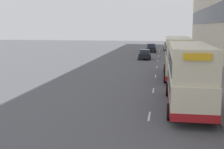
{
  "coord_description": "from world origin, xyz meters",
  "views": [
    {
      "loc": [
        0.73,
        -8.41,
        5.49
      ],
      "look_at": [
        -4.11,
        21.19,
        0.83
      ],
      "focal_mm": 50.0,
      "sensor_mm": 36.0,
      "label": 1
    }
  ],
  "objects_px": {
    "car_0": "(168,46)",
    "car_1": "(145,54)",
    "double_decker_bus_near": "(189,75)",
    "car_3": "(173,50)",
    "double_decker_bus_ahead": "(178,57)",
    "car_2": "(151,48)"
  },
  "relations": [
    {
      "from": "car_0",
      "to": "car_3",
      "type": "xyz_separation_m",
      "value": [
        0.81,
        -10.05,
        -0.01
      ]
    },
    {
      "from": "car_1",
      "to": "double_decker_bus_near",
      "type": "bearing_deg",
      "value": 98.69
    },
    {
      "from": "double_decker_bus_near",
      "to": "car_1",
      "type": "bearing_deg",
      "value": 98.69
    },
    {
      "from": "car_0",
      "to": "double_decker_bus_ahead",
      "type": "bearing_deg",
      "value": -89.27
    },
    {
      "from": "car_3",
      "to": "car_2",
      "type": "bearing_deg",
      "value": 138.74
    },
    {
      "from": "double_decker_bus_near",
      "to": "car_2",
      "type": "height_order",
      "value": "double_decker_bus_near"
    },
    {
      "from": "car_2",
      "to": "car_3",
      "type": "xyz_separation_m",
      "value": [
        4.31,
        -3.78,
        -0.0
      ]
    },
    {
      "from": "double_decker_bus_near",
      "to": "car_3",
      "type": "distance_m",
      "value": 41.7
    },
    {
      "from": "double_decker_bus_near",
      "to": "car_2",
      "type": "bearing_deg",
      "value": 95.24
    },
    {
      "from": "car_0",
      "to": "car_3",
      "type": "height_order",
      "value": "car_0"
    },
    {
      "from": "double_decker_bus_near",
      "to": "car_1",
      "type": "relative_size",
      "value": 2.62
    },
    {
      "from": "car_1",
      "to": "car_3",
      "type": "bearing_deg",
      "value": -114.24
    },
    {
      "from": "double_decker_bus_ahead",
      "to": "car_3",
      "type": "relative_size",
      "value": 2.45
    },
    {
      "from": "car_0",
      "to": "car_1",
      "type": "distance_m",
      "value": 21.24
    },
    {
      "from": "double_decker_bus_ahead",
      "to": "car_1",
      "type": "bearing_deg",
      "value": 103.98
    },
    {
      "from": "double_decker_bus_near",
      "to": "car_3",
      "type": "height_order",
      "value": "double_decker_bus_near"
    },
    {
      "from": "car_0",
      "to": "car_2",
      "type": "relative_size",
      "value": 1.17
    },
    {
      "from": "double_decker_bus_near",
      "to": "car_0",
      "type": "height_order",
      "value": "double_decker_bus_near"
    },
    {
      "from": "car_2",
      "to": "car_3",
      "type": "bearing_deg",
      "value": 138.74
    },
    {
      "from": "double_decker_bus_ahead",
      "to": "car_0",
      "type": "xyz_separation_m",
      "value": [
        -0.5,
        39.13,
        -1.39
      ]
    },
    {
      "from": "car_0",
      "to": "car_1",
      "type": "xyz_separation_m",
      "value": [
        -4.05,
        -20.85,
        -0.08
      ]
    },
    {
      "from": "car_1",
      "to": "car_3",
      "type": "height_order",
      "value": "car_3"
    }
  ]
}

